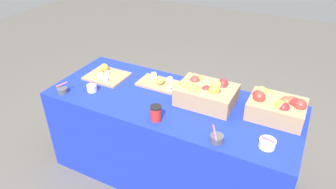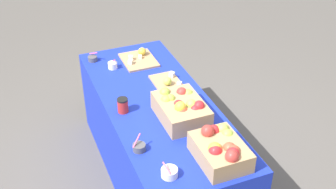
# 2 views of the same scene
# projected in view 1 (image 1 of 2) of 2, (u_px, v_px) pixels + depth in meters

# --- Properties ---
(ground_plane) EXTENTS (10.00, 10.00, 0.00)m
(ground_plane) POSITION_uv_depth(u_px,v_px,m) (171.00, 171.00, 2.68)
(ground_plane) COLOR #56514C
(table) EXTENTS (1.90, 0.76, 0.74)m
(table) POSITION_uv_depth(u_px,v_px,m) (171.00, 138.00, 2.49)
(table) COLOR #192DB7
(table) RESTS_ON ground_plane
(apple_crate_left) EXTENTS (0.37, 0.28, 0.18)m
(apple_crate_left) POSITION_uv_depth(u_px,v_px,m) (277.00, 107.00, 2.07)
(apple_crate_left) COLOR tan
(apple_crate_left) RESTS_ON table
(apple_crate_middle) EXTENTS (0.41, 0.30, 0.18)m
(apple_crate_middle) POSITION_uv_depth(u_px,v_px,m) (206.00, 93.00, 2.22)
(apple_crate_middle) COLOR tan
(apple_crate_middle) RESTS_ON table
(cutting_board_front) EXTENTS (0.33, 0.27, 0.09)m
(cutting_board_front) POSITION_uv_depth(u_px,v_px,m) (106.00, 75.00, 2.59)
(cutting_board_front) COLOR tan
(cutting_board_front) RESTS_ON table
(cutting_board_back) EXTENTS (0.33, 0.21, 0.08)m
(cutting_board_back) POSITION_uv_depth(u_px,v_px,m) (159.00, 83.00, 2.48)
(cutting_board_back) COLOR tan
(cutting_board_back) RESTS_ON table
(sample_bowl_near) EXTENTS (0.09, 0.08, 0.09)m
(sample_bowl_near) POSITION_uv_depth(u_px,v_px,m) (62.00, 90.00, 2.37)
(sample_bowl_near) COLOR #4C4C51
(sample_bowl_near) RESTS_ON table
(sample_bowl_mid) EXTENTS (0.10, 0.10, 0.09)m
(sample_bowl_mid) POSITION_uv_depth(u_px,v_px,m) (267.00, 143.00, 1.83)
(sample_bowl_mid) COLOR silver
(sample_bowl_mid) RESTS_ON table
(sample_bowl_far) EXTENTS (0.08, 0.08, 0.10)m
(sample_bowl_far) POSITION_uv_depth(u_px,v_px,m) (92.00, 88.00, 2.39)
(sample_bowl_far) COLOR silver
(sample_bowl_far) RESTS_ON table
(sample_bowl_extra) EXTENTS (0.09, 0.09, 0.10)m
(sample_bowl_extra) POSITION_uv_depth(u_px,v_px,m) (217.00, 138.00, 1.87)
(sample_bowl_extra) COLOR #4C4C51
(sample_bowl_extra) RESTS_ON table
(coffee_cup) EXTENTS (0.08, 0.08, 0.11)m
(coffee_cup) POSITION_uv_depth(u_px,v_px,m) (156.00, 113.00, 2.05)
(coffee_cup) COLOR red
(coffee_cup) RESTS_ON table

